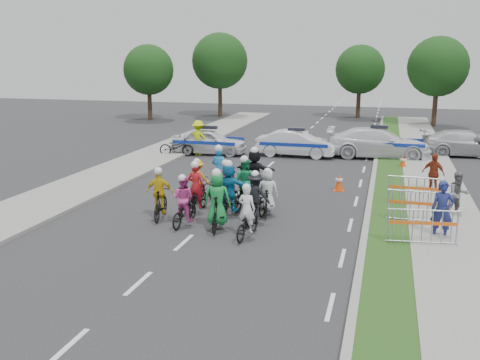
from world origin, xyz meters
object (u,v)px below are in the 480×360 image
(cone_1, at_px, (403,162))
(tree_0, at_px, (148,70))
(rider_12, at_px, (220,179))
(rider_1, at_px, (218,206))
(civilian_sedan, at_px, (466,143))
(barrier_1, at_px, (419,208))
(tree_3, at_px, (220,61))
(rider_7, at_px, (268,197))
(rider_0, at_px, (247,219))
(cone_0, at_px, (339,182))
(rider_11, at_px, (255,176))
(barrier_2, at_px, (416,192))
(tree_4, at_px, (360,70))
(rider_4, at_px, (256,202))
(police_car_1, at_px, (296,143))
(spectator_0, at_px, (442,211))
(rider_6, at_px, (196,195))
(barrier_0, at_px, (422,228))
(marshal_hiviz, at_px, (198,138))
(police_car_2, at_px, (378,143))
(rider_3, at_px, (160,199))
(rider_5, at_px, (229,192))
(parked_bike, at_px, (176,147))
(rider_10, at_px, (198,184))
(spectator_1, at_px, (458,195))
(rider_2, at_px, (184,206))
(tree_1, at_px, (438,67))
(rider_8, at_px, (245,189))
(police_car_0, at_px, (209,141))
(spectator_2, at_px, (433,173))
(rider_9, at_px, (226,188))

(cone_1, distance_m, tree_0, 25.81)
(rider_12, distance_m, cone_1, 10.04)
(rider_1, height_order, civilian_sedan, rider_1)
(barrier_1, xyz_separation_m, tree_3, (-15.70, 28.35, 4.33))
(rider_7, distance_m, tree_3, 30.88)
(rider_0, height_order, cone_0, rider_0)
(rider_11, height_order, barrier_2, rider_11)
(rider_7, xyz_separation_m, tree_4, (1.23, 30.63, 3.52))
(cone_0, xyz_separation_m, tree_4, (-0.81, 26.49, 3.85))
(rider_4, relative_size, civilian_sedan, 0.37)
(police_car_1, xyz_separation_m, tree_0, (-14.83, 13.40, 3.48))
(rider_7, xyz_separation_m, spectator_0, (5.51, -1.04, 0.23))
(rider_6, bearing_deg, tree_0, -59.75)
(barrier_0, xyz_separation_m, cone_1, (-0.30, 11.18, -0.22))
(rider_4, distance_m, marshal_hiviz, 12.48)
(rider_1, height_order, marshal_hiviz, rider_1)
(police_car_2, xyz_separation_m, cone_1, (1.25, -2.74, -0.45))
(rider_11, distance_m, tree_0, 27.05)
(rider_3, bearing_deg, rider_6, -140.67)
(rider_4, xyz_separation_m, police_car_1, (-0.72, 12.09, 0.01))
(rider_0, height_order, civilian_sedan, rider_0)
(rider_0, bearing_deg, barrier_0, -167.33)
(barrier_0, bearing_deg, rider_7, 159.10)
(rider_5, height_order, parked_bike, rider_5)
(rider_3, distance_m, rider_4, 3.20)
(rider_1, xyz_separation_m, barrier_0, (6.12, 0.03, -0.21))
(rider_0, relative_size, rider_5, 0.88)
(rider_11, relative_size, spectator_0, 1.12)
(rider_1, bearing_deg, rider_10, -67.71)
(civilian_sedan, height_order, barrier_0, civilian_sedan)
(rider_12, bearing_deg, police_car_1, -92.33)
(rider_1, height_order, spectator_1, rider_1)
(rider_11, xyz_separation_m, police_car_1, (0.08, 9.02, -0.13))
(rider_2, relative_size, cone_0, 2.45)
(rider_3, height_order, barrier_2, rider_3)
(tree_4, bearing_deg, rider_7, -92.31)
(spectator_1, relative_size, tree_1, 0.23)
(tree_1, bearing_deg, rider_5, -107.51)
(rider_7, relative_size, rider_8, 0.85)
(police_car_0, xyz_separation_m, spectator_2, (11.37, -5.83, 0.10))
(parked_bike, bearing_deg, police_car_0, -66.37)
(rider_1, relative_size, spectator_2, 1.24)
(rider_6, relative_size, rider_9, 1.07)
(rider_3, height_order, tree_3, tree_3)
(police_car_1, height_order, tree_0, tree_0)
(cone_0, bearing_deg, police_car_0, 140.20)
(spectator_0, relative_size, tree_4, 0.28)
(rider_1, distance_m, police_car_2, 14.67)
(rider_1, relative_size, rider_11, 1.00)
(rider_9, bearing_deg, civilian_sedan, -132.42)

